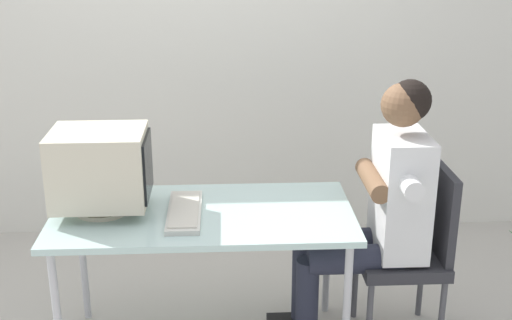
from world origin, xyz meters
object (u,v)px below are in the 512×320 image
(crt_monitor, at_px, (101,168))
(keyboard, at_px, (185,211))
(office_chair, at_px, (414,245))
(desk, at_px, (203,223))
(person_seated, at_px, (377,206))

(crt_monitor, relative_size, keyboard, 0.95)
(crt_monitor, distance_m, office_chair, 1.53)
(desk, distance_m, office_chair, 1.03)
(keyboard, relative_size, office_chair, 0.51)
(desk, height_order, person_seated, person_seated)
(keyboard, height_order, person_seated, person_seated)
(keyboard, xyz_separation_m, office_chair, (1.10, 0.06, -0.23))
(desk, xyz_separation_m, office_chair, (1.02, 0.04, -0.16))
(crt_monitor, bearing_deg, office_chair, 0.50)
(desk, bearing_deg, keyboard, -164.61)
(desk, bearing_deg, person_seated, 2.93)
(office_chair, xyz_separation_m, person_seated, (-0.20, 0.00, 0.21))
(keyboard, distance_m, office_chair, 1.13)
(crt_monitor, height_order, office_chair, crt_monitor)
(person_seated, bearing_deg, office_chair, -0.00)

